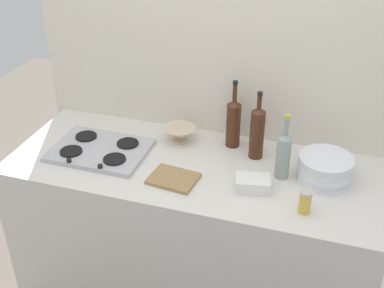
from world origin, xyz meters
TOP-DOWN VIEW (x-y plane):
  - counter_block at (0.00, 0.00)m, footprint 1.80×0.70m
  - backsplash_panel at (0.00, 0.38)m, footprint 1.90×0.06m
  - stovetop_hob at (-0.48, -0.03)m, footprint 0.47×0.35m
  - plate_stack at (0.62, 0.07)m, footprint 0.25×0.26m
  - wine_bottle_leftmost at (0.14, 0.25)m, footprint 0.07×0.07m
  - wine_bottle_mid_left at (0.28, 0.17)m, footprint 0.07×0.07m
  - wine_bottle_mid_right at (0.42, 0.04)m, footprint 0.07×0.07m
  - mixing_bowl at (-0.13, 0.20)m, footprint 0.17×0.17m
  - butter_dish at (0.32, -0.10)m, footprint 0.17×0.13m
  - condiment_jar_front at (0.56, -0.20)m, footprint 0.05×0.05m
  - cutting_board at (-0.04, -0.15)m, footprint 0.23×0.19m

SIDE VIEW (x-z plane):
  - counter_block at x=0.00m, z-range 0.00..0.90m
  - cutting_board at x=-0.04m, z-range 0.90..0.92m
  - stovetop_hob at x=-0.48m, z-range 0.89..0.93m
  - butter_dish at x=0.32m, z-range 0.90..0.96m
  - mixing_bowl at x=-0.13m, z-range 0.90..0.99m
  - condiment_jar_front at x=0.56m, z-range 0.90..1.01m
  - plate_stack at x=0.62m, z-range 0.90..1.02m
  - wine_bottle_mid_right at x=0.42m, z-range 0.86..1.18m
  - wine_bottle_leftmost at x=0.14m, z-range 0.86..1.21m
  - wine_bottle_mid_left at x=0.28m, z-range 0.87..1.22m
  - backsplash_panel at x=0.00m, z-range 0.00..2.27m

